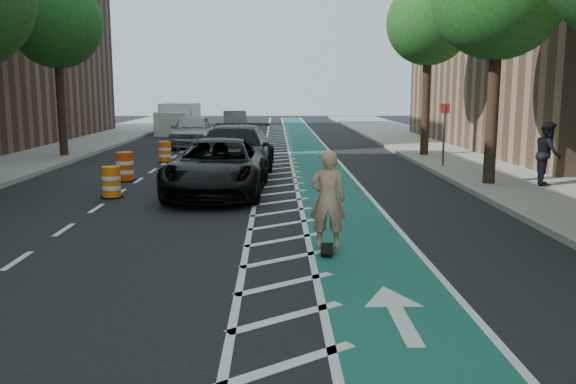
{
  "coord_description": "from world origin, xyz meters",
  "views": [
    {
      "loc": [
        1.36,
        -10.46,
        2.98
      ],
      "look_at": [
        1.59,
        0.7,
        1.1
      ],
      "focal_mm": 38.0,
      "sensor_mm": 36.0,
      "label": 1
    }
  ],
  "objects_px": {
    "suv_near": "(218,167)",
    "skateboarder": "(328,199)",
    "barrel_a": "(111,183)",
    "suv_far": "(234,153)"
  },
  "relations": [
    {
      "from": "suv_far",
      "to": "barrel_a",
      "type": "xyz_separation_m",
      "value": [
        -3.18,
        -3.58,
        -0.47
      ]
    },
    {
      "from": "suv_far",
      "to": "barrel_a",
      "type": "bearing_deg",
      "value": -128.31
    },
    {
      "from": "suv_near",
      "to": "suv_far",
      "type": "distance_m",
      "value": 3.04
    },
    {
      "from": "skateboarder",
      "to": "suv_far",
      "type": "distance_m",
      "value": 9.86
    },
    {
      "from": "suv_near",
      "to": "barrel_a",
      "type": "xyz_separation_m",
      "value": [
        -2.93,
        -0.55,
        -0.38
      ]
    },
    {
      "from": "skateboarder",
      "to": "suv_far",
      "type": "xyz_separation_m",
      "value": [
        -2.35,
        9.57,
        -0.13
      ]
    },
    {
      "from": "suv_near",
      "to": "barrel_a",
      "type": "bearing_deg",
      "value": -167.1
    },
    {
      "from": "skateboarder",
      "to": "suv_near",
      "type": "distance_m",
      "value": 7.04
    },
    {
      "from": "barrel_a",
      "to": "suv_near",
      "type": "bearing_deg",
      "value": 10.66
    },
    {
      "from": "suv_near",
      "to": "skateboarder",
      "type": "bearing_deg",
      "value": -66.15
    }
  ]
}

